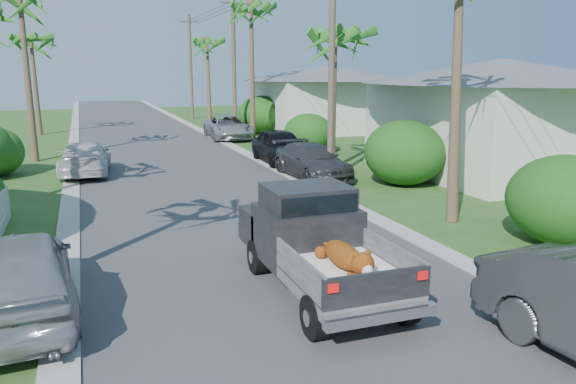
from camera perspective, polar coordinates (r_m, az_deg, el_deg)
name	(u,v)px	position (r m, az deg, el deg)	size (l,w,h in m)	color
ground	(344,347)	(9.45, 5.69, -15.36)	(120.00, 120.00, 0.00)	#2E4E1D
road	(154,147)	(33.01, -13.48, 4.44)	(8.00, 100.00, 0.02)	#38383A
curb_left	(73,151)	(32.80, -20.97, 3.94)	(0.60, 100.00, 0.06)	#A5A39E
curb_right	(227,144)	(33.76, -6.20, 4.91)	(0.60, 100.00, 0.06)	#A5A39E
pickup_truck	(312,238)	(11.50, 2.46, -4.72)	(1.98, 5.12, 2.06)	black
parked_car_rm	(312,161)	(23.01, 2.44, 3.12)	(1.92, 4.72, 1.37)	#323537
parked_car_rf	(280,146)	(26.65, -0.81, 4.66)	(1.89, 4.69, 1.60)	black
parked_car_rd	(228,127)	(36.27, -6.11, 6.56)	(2.46, 5.33, 1.48)	#A2A4A9
parked_car_ln	(17,275)	(11.17, -25.82, -7.61)	(1.90, 4.73, 1.61)	#9EA1A5
parked_car_lf	(85,159)	(25.15, -19.91, 3.21)	(1.95, 4.79, 1.39)	silver
palm_l_d	(31,37)	(41.65, -24.68, 14.14)	(4.40, 4.40, 7.70)	brown
palm_r_b	(334,31)	(24.80, 4.71, 15.97)	(4.40, 4.40, 7.20)	brown
palm_r_c	(251,5)	(35.13, -3.77, 18.45)	(4.40, 4.40, 9.40)	brown
palm_r_d	(207,40)	(48.64, -8.21, 15.05)	(4.40, 4.40, 8.00)	brown
shrub_r_a	(566,200)	(15.76, 26.42, -0.78)	(2.80, 3.08, 2.30)	#123F12
shrub_r_b	(404,153)	(22.01, 11.71, 3.94)	(3.00, 3.30, 2.50)	#123F12
shrub_r_c	(309,133)	(29.88, 2.10, 5.98)	(2.60, 2.86, 2.10)	#123F12
shrub_r_d	(261,114)	(39.41, -2.75, 7.89)	(3.20, 3.52, 2.60)	#123F12
house_right_near	(498,121)	(25.77, 20.59, 6.79)	(8.00, 9.00, 4.80)	silver
house_right_far	(327,101)	(41.12, 3.99, 9.21)	(9.00, 8.00, 4.60)	silver
utility_pole_b	(332,63)	(22.52, 4.46, 12.90)	(1.60, 0.26, 9.00)	brown
utility_pole_c	(234,65)	(36.70, -5.51, 12.68)	(1.60, 0.26, 9.00)	brown
utility_pole_d	(191,66)	(51.35, -9.85, 12.46)	(1.60, 0.26, 9.00)	brown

